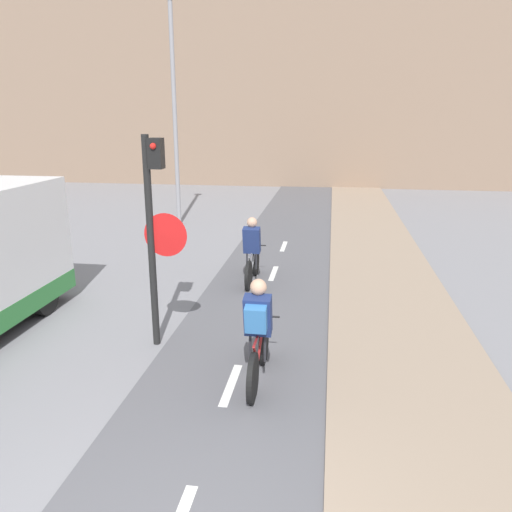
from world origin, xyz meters
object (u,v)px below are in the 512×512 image
Objects in this scene: cyclist_far at (252,254)px; street_lamp_far at (174,87)px; cyclist_near at (258,335)px; traffic_light_pole at (155,220)px.

street_lamp_far is at bearing 120.72° from cyclist_far.
cyclist_far is (-0.74, 4.17, -0.05)m from cyclist_near.
traffic_light_pole is at bearing 150.71° from cyclist_near.
street_lamp_far reaches higher than traffic_light_pole.
cyclist_far is at bearing 100.08° from cyclist_near.
cyclist_far is at bearing 73.30° from traffic_light_pole.
traffic_light_pole is 1.92× the size of cyclist_near.
traffic_light_pole is 9.57m from street_lamp_far.
street_lamp_far is at bearing 112.72° from cyclist_near.
cyclist_far is (0.97, 3.22, -1.37)m from traffic_light_pole.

